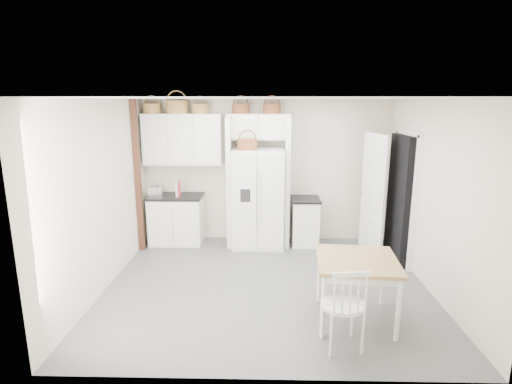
{
  "coord_description": "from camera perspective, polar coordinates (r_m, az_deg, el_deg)",
  "views": [
    {
      "loc": [
        -0.03,
        -5.28,
        2.56
      ],
      "look_at": [
        -0.16,
        0.4,
        1.27
      ],
      "focal_mm": 28.0,
      "sensor_mm": 36.0,
      "label": 1
    }
  ],
  "objects": [
    {
      "name": "floor",
      "position": [
        5.87,
        1.51,
        -13.07
      ],
      "size": [
        4.5,
        4.5,
        0.0
      ],
      "primitive_type": "plane",
      "color": "#454545",
      "rests_on": "ground"
    },
    {
      "name": "ceiling",
      "position": [
        5.28,
        1.68,
        13.23
      ],
      "size": [
        4.5,
        4.5,
        0.0
      ],
      "primitive_type": "plane",
      "color": "white",
      "rests_on": "wall_back"
    },
    {
      "name": "wall_back",
      "position": [
        7.39,
        1.54,
        2.99
      ],
      "size": [
        4.5,
        0.0,
        4.5
      ],
      "primitive_type": "plane",
      "rotation": [
        1.57,
        0.0,
        0.0
      ],
      "color": "silver",
      "rests_on": "floor"
    },
    {
      "name": "wall_left",
      "position": [
        5.86,
        -20.97,
        -0.47
      ],
      "size": [
        0.0,
        4.0,
        4.0
      ],
      "primitive_type": "plane",
      "rotation": [
        1.57,
        0.0,
        1.57
      ],
      "color": "silver",
      "rests_on": "floor"
    },
    {
      "name": "wall_right",
      "position": [
        5.88,
        24.07,
        -0.69
      ],
      "size": [
        0.0,
        4.0,
        4.0
      ],
      "primitive_type": "plane",
      "rotation": [
        1.57,
        0.0,
        -1.57
      ],
      "color": "silver",
      "rests_on": "floor"
    },
    {
      "name": "refrigerator",
      "position": [
        7.09,
        0.31,
        -0.9
      ],
      "size": [
        0.91,
        0.73,
        1.76
      ],
      "primitive_type": "cube",
      "color": "white",
      "rests_on": "floor"
    },
    {
      "name": "base_cab_left",
      "position": [
        7.47,
        -11.27,
        -3.98
      ],
      "size": [
        0.93,
        0.59,
        0.86
      ],
      "primitive_type": "cube",
      "color": "beige",
      "rests_on": "floor"
    },
    {
      "name": "base_cab_right",
      "position": [
        7.34,
        7.0,
        -4.31
      ],
      "size": [
        0.47,
        0.56,
        0.82
      ],
      "primitive_type": "cube",
      "color": "beige",
      "rests_on": "floor"
    },
    {
      "name": "dining_table",
      "position": [
        5.01,
        14.02,
        -13.35
      ],
      "size": [
        1.0,
        1.0,
        0.77
      ],
      "primitive_type": "cube",
      "rotation": [
        0.0,
        0.0,
        -0.08
      ],
      "color": "brown",
      "rests_on": "floor"
    },
    {
      "name": "windsor_chair",
      "position": [
        4.43,
        12.37,
        -15.47
      ],
      "size": [
        0.52,
        0.49,
        0.97
      ],
      "primitive_type": "cube",
      "rotation": [
        0.0,
        0.0,
        0.12
      ],
      "color": "beige",
      "rests_on": "floor"
    },
    {
      "name": "counter_left",
      "position": [
        7.36,
        -11.43,
        -0.62
      ],
      "size": [
        0.97,
        0.63,
        0.04
      ],
      "primitive_type": "cube",
      "color": "black",
      "rests_on": "base_cab_left"
    },
    {
      "name": "counter_right",
      "position": [
        7.22,
        7.1,
        -1.05
      ],
      "size": [
        0.5,
        0.6,
        0.04
      ],
      "primitive_type": "cube",
      "color": "black",
      "rests_on": "base_cab_right"
    },
    {
      "name": "toaster",
      "position": [
        7.4,
        -14.27,
        0.14
      ],
      "size": [
        0.27,
        0.21,
        0.17
      ],
      "primitive_type": "cube",
      "rotation": [
        0.0,
        0.0,
        0.31
      ],
      "color": "silver",
      "rests_on": "counter_left"
    },
    {
      "name": "cookbook_red",
      "position": [
        7.23,
        -10.9,
        0.39
      ],
      "size": [
        0.07,
        0.18,
        0.26
      ],
      "primitive_type": "cube",
      "rotation": [
        0.0,
        0.0,
        0.17
      ],
      "color": "maroon",
      "rests_on": "counter_left"
    },
    {
      "name": "cookbook_cream",
      "position": [
        7.24,
        -11.13,
        0.37
      ],
      "size": [
        0.04,
        0.17,
        0.26
      ],
      "primitive_type": "cube",
      "rotation": [
        0.0,
        0.0,
        -0.02
      ],
      "color": "beige",
      "rests_on": "counter_left"
    },
    {
      "name": "basket_upper_a",
      "position": [
        7.38,
        -14.62,
        11.45
      ],
      "size": [
        0.3,
        0.3,
        0.17
      ],
      "primitive_type": "cylinder",
      "color": "#9D6937",
      "rests_on": "upper_cabinet"
    },
    {
      "name": "basket_upper_b",
      "position": [
        7.28,
        -11.23,
        11.82
      ],
      "size": [
        0.39,
        0.39,
        0.23
      ],
      "primitive_type": "cylinder",
      "color": "#9D6937",
      "rests_on": "upper_cabinet"
    },
    {
      "name": "basket_upper_c",
      "position": [
        7.2,
        -7.98,
        11.69
      ],
      "size": [
        0.29,
        0.29,
        0.17
      ],
      "primitive_type": "cylinder",
      "color": "#9D6937",
      "rests_on": "upper_cabinet"
    },
    {
      "name": "basket_bridge_a",
      "position": [
        7.12,
        -2.17,
        11.81
      ],
      "size": [
        0.3,
        0.3,
        0.17
      ],
      "primitive_type": "cylinder",
      "color": "brown",
      "rests_on": "bridge_cabinet"
    },
    {
      "name": "basket_bridge_b",
      "position": [
        7.11,
        2.28,
        11.82
      ],
      "size": [
        0.31,
        0.31,
        0.17
      ],
      "primitive_type": "cylinder",
      "color": "brown",
      "rests_on": "bridge_cabinet"
    },
    {
      "name": "basket_fridge_a",
      "position": [
        6.84,
        -1.24,
        6.83
      ],
      "size": [
        0.34,
        0.34,
        0.18
      ],
      "primitive_type": "cylinder",
      "color": "brown",
      "rests_on": "refrigerator"
    },
    {
      "name": "upper_cabinet",
      "position": [
        7.29,
        -10.41,
        7.41
      ],
      "size": [
        1.4,
        0.34,
        0.9
      ],
      "primitive_type": "cube",
      "color": "beige",
      "rests_on": "wall_back"
    },
    {
      "name": "bridge_cabinet",
      "position": [
        7.12,
        0.36,
        9.31
      ],
      "size": [
        1.12,
        0.34,
        0.45
      ],
      "primitive_type": "cube",
      "color": "beige",
      "rests_on": "wall_back"
    },
    {
      "name": "fridge_panel_left",
      "position": [
        7.15,
        -3.77,
        1.41
      ],
      "size": [
        0.08,
        0.6,
        2.3
      ],
      "primitive_type": "cube",
      "color": "beige",
      "rests_on": "floor"
    },
    {
      "name": "fridge_panel_right",
      "position": [
        7.13,
        4.43,
        1.37
      ],
      "size": [
        0.08,
        0.6,
        2.3
      ],
      "primitive_type": "cube",
      "color": "beige",
      "rests_on": "floor"
    },
    {
      "name": "trim_post",
      "position": [
        7.09,
        -16.54,
        2.04
      ],
      "size": [
        0.09,
        0.09,
        2.6
      ],
      "primitive_type": "cube",
      "color": "black",
      "rests_on": "floor"
    },
    {
      "name": "doorway_void",
      "position": [
        6.82,
        20.0,
        -0.98
      ],
      "size": [
        0.18,
        0.85,
        2.05
      ],
      "primitive_type": "cube",
      "color": "black",
      "rests_on": "floor"
    },
    {
      "name": "door_slab",
      "position": [
        7.03,
        16.37,
        -0.33
      ],
      "size": [
        0.21,
        0.79,
        2.05
      ],
      "primitive_type": "cube",
      "rotation": [
        0.0,
        0.0,
        -1.36
      ],
      "color": "white",
      "rests_on": "floor"
    }
  ]
}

